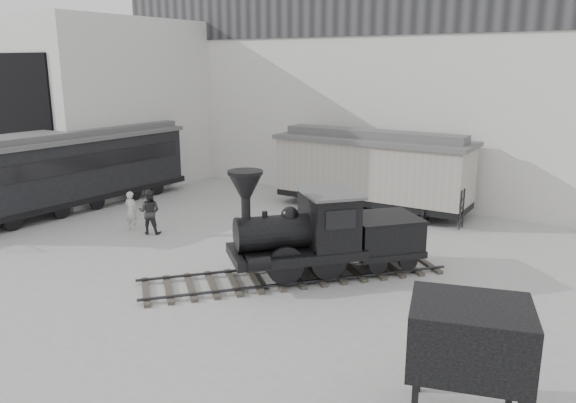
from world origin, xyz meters
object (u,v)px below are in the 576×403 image
Objects in this scene: visitor_a at (131,211)px; visitor_b at (150,212)px; boxcar at (372,169)px; coal_hopper at (469,346)px; passenger_coach at (72,169)px; locomotive at (318,237)px.

visitor_b reaches higher than visitor_a.
coal_hopper is at bearing -59.56° from boxcar.
visitor_a is 0.62× the size of coal_hopper.
coal_hopper is (15.27, -5.22, 0.76)m from visitor_a.
coal_hopper is at bearing -15.53° from passenger_coach.
passenger_coach is at bearing -149.04° from boxcar.
boxcar is 5.65× the size of visitor_a.
visitor_b is at bearing -126.47° from boxcar.
passenger_coach is 21.13m from coal_hopper.
locomotive is 8.83m from boxcar.
locomotive is 14.04m from passenger_coach.
passenger_coach is at bearing -143.81° from locomotive.
locomotive is 5.46× the size of visitor_a.
passenger_coach is 7.09× the size of visitor_b.
visitor_b is (-5.88, -8.31, -1.06)m from boxcar.
locomotive reaches higher than passenger_coach.
boxcar reaches higher than locomotive.
coal_hopper is at bearing 1.78° from locomotive.
visitor_a is (-9.04, 0.19, -0.48)m from locomotive.
visitor_b is (5.98, -0.86, -0.99)m from passenger_coach.
boxcar reaches higher than passenger_coach.
visitor_a is 1.03m from visitor_b.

